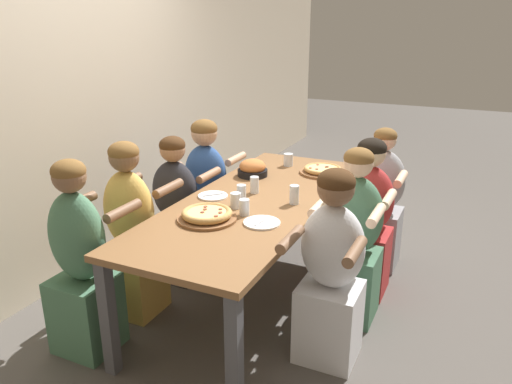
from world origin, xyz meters
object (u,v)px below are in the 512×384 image
at_px(pizza_board_main, 207,215).
at_px(drinking_glass_d, 294,196).
at_px(empty_plate_b, 213,196).
at_px(diner_near_midright, 366,224).
at_px(diner_near_right, 379,205).
at_px(drinking_glass_f, 241,196).
at_px(skillet_bowl, 253,169).
at_px(empty_plate_a, 262,223).
at_px(drinking_glass_b, 255,186).
at_px(diner_near_center, 353,243).
at_px(diner_far_center, 177,215).
at_px(diner_far_left, 81,267).
at_px(drinking_glass_a, 244,208).
at_px(pizza_board_second, 323,170).
at_px(diner_far_midleft, 132,237).
at_px(diner_far_midright, 207,193).
at_px(drinking_glass_e, 288,161).
at_px(drinking_glass_c, 236,200).
at_px(diner_near_midleft, 331,275).

relative_size(pizza_board_main, drinking_glass_d, 2.88).
height_order(empty_plate_b, diner_near_midright, diner_near_midright).
xyz_separation_m(empty_plate_b, diner_near_right, (0.95, -0.95, -0.24)).
bearing_deg(diner_near_right, drinking_glass_f, 53.95).
xyz_separation_m(skillet_bowl, empty_plate_a, (-0.84, -0.46, -0.05)).
bearing_deg(drinking_glass_b, drinking_glass_d, -104.81).
xyz_separation_m(diner_near_center, diner_near_right, (0.82, -0.00, -0.02)).
xyz_separation_m(empty_plate_b, diner_far_center, (0.11, 0.38, -0.25)).
relative_size(empty_plate_a, diner_near_center, 0.19).
bearing_deg(empty_plate_a, pizza_board_main, 104.89).
distance_m(pizza_board_main, diner_far_left, 0.78).
distance_m(pizza_board_main, drinking_glass_a, 0.24).
relative_size(drinking_glass_a, diner_near_midright, 0.09).
xyz_separation_m(pizza_board_second, drinking_glass_a, (-1.04, 0.17, 0.02)).
relative_size(empty_plate_a, diner_far_midleft, 0.19).
height_order(diner_far_midright, diner_far_midleft, diner_far_midleft).
bearing_deg(diner_near_midright, drinking_glass_e, -29.31).
xyz_separation_m(drinking_glass_f, diner_near_right, (0.99, -0.72, -0.29)).
xyz_separation_m(pizza_board_main, drinking_glass_c, (0.25, -0.07, 0.02)).
height_order(drinking_glass_c, diner_far_midright, diner_far_midright).
distance_m(pizza_board_second, drinking_glass_e, 0.34).
relative_size(drinking_glass_a, diner_near_right, 0.09).
distance_m(pizza_board_second, empty_plate_a, 1.13).
xyz_separation_m(diner_near_midleft, diner_near_right, (1.31, 0.00, -0.03)).
bearing_deg(diner_far_midright, drinking_glass_f, -43.61).
xyz_separation_m(drinking_glass_d, drinking_glass_e, (0.82, 0.36, -0.01)).
relative_size(pizza_board_second, drinking_glass_f, 2.79).
xyz_separation_m(drinking_glass_b, drinking_glass_d, (-0.09, -0.33, 0.00)).
bearing_deg(empty_plate_a, diner_far_midright, 46.27).
height_order(drinking_glass_b, diner_near_right, diner_near_right).
relative_size(diner_near_midleft, diner_near_midright, 1.01).
distance_m(skillet_bowl, drinking_glass_b, 0.40).
relative_size(drinking_glass_c, diner_far_midleft, 0.09).
bearing_deg(drinking_glass_c, empty_plate_b, 63.06).
bearing_deg(empty_plate_a, empty_plate_b, 59.92).
distance_m(drinking_glass_b, diner_near_midright, 0.83).
height_order(skillet_bowl, drinking_glass_b, skillet_bowl).
relative_size(diner_far_center, diner_near_midleft, 0.96).
height_order(skillet_bowl, diner_far_midright, diner_far_midright).
distance_m(drinking_glass_b, drinking_glass_d, 0.34).
bearing_deg(diner_near_midleft, drinking_glass_f, -24.06).
distance_m(drinking_glass_b, diner_near_center, 0.78).
distance_m(empty_plate_a, diner_far_midleft, 0.91).
bearing_deg(drinking_glass_d, drinking_glass_f, 114.62).
relative_size(empty_plate_b, drinking_glass_b, 1.75).
relative_size(diner_near_midleft, diner_far_left, 0.98).
xyz_separation_m(drinking_glass_e, diner_far_left, (-1.80, 0.57, -0.25)).
bearing_deg(skillet_bowl, drinking_glass_f, -161.46).
bearing_deg(drinking_glass_a, drinking_glass_f, 31.73).
bearing_deg(skillet_bowl, pizza_board_main, -171.82).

